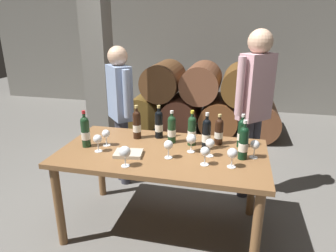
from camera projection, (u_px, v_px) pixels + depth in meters
ground_plane at (163, 227)px, 2.73m from camera, size 14.00×14.00×0.00m
cellar_back_wall at (212, 40)px, 6.12m from camera, size 10.00×0.24×2.80m
barrel_stack at (201, 101)px, 4.94m from camera, size 2.49×0.90×1.15m
stone_pillar at (98, 58)px, 4.05m from camera, size 0.32×0.32×2.60m
dining_table at (163, 161)px, 2.51m from camera, size 1.70×0.90×0.76m
wine_bottle_0 at (137, 124)px, 2.71m from camera, size 0.07×0.07×0.31m
wine_bottle_1 at (219, 131)px, 2.58m from camera, size 0.07×0.07×0.27m
wine_bottle_2 at (159, 124)px, 2.72m from camera, size 0.07×0.07×0.31m
wine_bottle_3 at (244, 142)px, 2.30m from camera, size 0.07×0.07×0.32m
wine_bottle_4 at (85, 131)px, 2.52m from camera, size 0.07×0.07×0.32m
wine_bottle_5 at (206, 134)px, 2.47m from camera, size 0.07×0.07×0.32m
wine_bottle_6 at (172, 129)px, 2.61m from camera, size 0.07×0.07×0.29m
wine_bottle_7 at (242, 133)px, 2.52m from camera, size 0.07×0.07×0.29m
wine_bottle_8 at (192, 130)px, 2.56m from camera, size 0.07×0.07×0.31m
wine_glass_0 at (210, 144)px, 2.35m from camera, size 0.07×0.07×0.15m
wine_glass_1 at (106, 135)px, 2.55m from camera, size 0.07×0.07×0.14m
wine_glass_2 at (168, 146)px, 2.32m from camera, size 0.07×0.07×0.15m
wine_glass_3 at (255, 145)px, 2.32m from camera, size 0.07×0.07×0.15m
wine_glass_4 at (232, 154)px, 2.17m from camera, size 0.08×0.08×0.15m
wine_glass_5 at (98, 140)px, 2.43m from camera, size 0.07×0.07×0.15m
wine_glass_6 at (191, 139)px, 2.42m from camera, size 0.08×0.08×0.16m
wine_glass_7 at (205, 152)px, 2.20m from camera, size 0.07×0.07×0.15m
wine_glass_8 at (125, 152)px, 2.18m from camera, size 0.09×0.09×0.16m
tasting_notebook at (128, 154)px, 2.39m from camera, size 0.24×0.19×0.03m
sommelier_presenting at (255, 101)px, 2.91m from camera, size 0.37×0.38×1.72m
taster_seated_left at (120, 105)px, 3.23m from camera, size 0.36×0.39×1.54m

